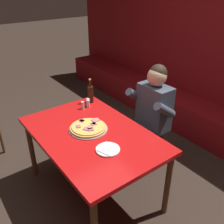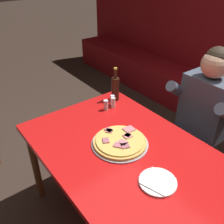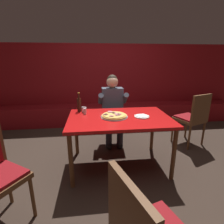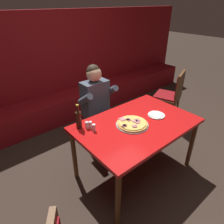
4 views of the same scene
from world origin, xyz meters
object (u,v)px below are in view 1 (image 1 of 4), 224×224
Objects in this scene: pizza at (88,128)px; plate_white_paper at (108,149)px; beer_bottle at (91,94)px; diner_seated_blue_shirt at (148,115)px; shaker_parmesan at (88,102)px; shaker_red_pepper_flakes at (88,104)px; main_dining_table at (92,139)px; shaker_oregano at (83,106)px.

plate_white_paper is (0.39, -0.04, -0.01)m from pizza.
diner_seated_blue_shirt is at bearing 34.94° from beer_bottle.
shaker_parmesan is 0.07× the size of diner_seated_blue_shirt.
beer_bottle is at bearing 134.41° from shaker_red_pepper_flakes.
pizza is at bearing -32.01° from shaker_parmesan.
beer_bottle is at bearing 148.04° from main_dining_table.
main_dining_table is 0.70m from beer_bottle.
main_dining_table is 16.46× the size of shaker_oregano.
diner_seated_blue_shirt is (0.00, 0.76, 0.02)m from main_dining_table.
diner_seated_blue_shirt is (0.08, 0.75, -0.07)m from pizza.
plate_white_paper is 2.44× the size of shaker_parmesan.
shaker_parmesan is (0.06, -0.07, -0.07)m from beer_bottle.
shaker_red_pepper_flakes and shaker_parmesan have the same top height.
diner_seated_blue_shirt is (0.48, 0.56, -0.09)m from shaker_oregano.
shaker_oregano reaches higher than pizza.
shaker_parmesan is at bearing 147.99° from pizza.
shaker_parmesan reaches higher than main_dining_table.
pizza is 4.38× the size of shaker_oregano.
shaker_red_pepper_flakes is 1.00× the size of shaker_parmesan.
shaker_parmesan is (-0.03, 0.02, 0.00)m from shaker_red_pepper_flakes.
shaker_red_pepper_flakes is at bearing -30.21° from shaker_parmesan.
pizza is 0.61m from beer_bottle.
beer_bottle is 3.40× the size of shaker_red_pepper_flakes.
beer_bottle is at bearing -145.06° from diner_seated_blue_shirt.
beer_bottle is 3.40× the size of shaker_oregano.
beer_bottle is at bearing 118.30° from shaker_oregano.
shaker_parmesan reaches higher than plate_white_paper.
beer_bottle is 0.15m from shaker_red_pepper_flakes.
plate_white_paper is at bearing -20.68° from shaker_red_pepper_flakes.
shaker_oregano reaches higher than plate_white_paper.
shaker_oregano is (0.03, -0.09, 0.00)m from shaker_parmesan.
pizza reaches higher than main_dining_table.
plate_white_paper is at bearing -6.61° from main_dining_table.
plate_white_paper is 2.44× the size of shaker_red_pepper_flakes.
shaker_parmesan reaches higher than pizza.
shaker_red_pepper_flakes is 1.00× the size of shaker_oregano.
pizza reaches higher than plate_white_paper.
plate_white_paper is 0.83m from shaker_oregano.
shaker_red_pepper_flakes is (-0.48, 0.26, 0.11)m from main_dining_table.
shaker_oregano is (-0.79, 0.23, 0.03)m from plate_white_paper.
shaker_red_pepper_flakes is at bearing -45.59° from beer_bottle.
pizza is at bearing -95.75° from diner_seated_blue_shirt.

